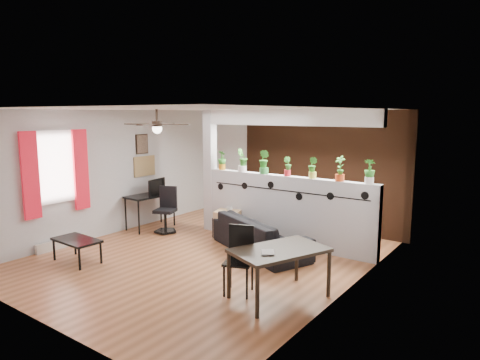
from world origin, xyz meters
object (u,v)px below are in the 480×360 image
object	(u,v)px
office_chair	(166,213)
folding_chair	(240,253)
potted_plant_3	(287,166)
computer_desk	(150,198)
potted_plant_1	(242,160)
cube_shelf	(228,225)
sofa	(259,235)
ceiling_fan	(157,126)
dining_table	(279,254)
coffee_table	(77,242)
potted_plant_2	(264,161)
potted_plant_5	(340,168)
cup	(230,209)
potted_plant_4	(313,167)
potted_plant_6	(370,171)
potted_plant_0	(222,160)

from	to	relation	value
office_chair	folding_chair	distance (m)	3.46
potted_plant_3	computer_desk	world-z (taller)	potted_plant_3
potted_plant_1	potted_plant_3	xyz separation A→B (m)	(1.05, 0.00, -0.05)
cube_shelf	folding_chair	bearing A→B (deg)	-65.99
potted_plant_3	sofa	distance (m)	1.41
ceiling_fan	dining_table	world-z (taller)	ceiling_fan
folding_chair	coffee_table	bearing A→B (deg)	-167.59
potted_plant_2	computer_desk	bearing A→B (deg)	-164.22
cube_shelf	coffee_table	size ratio (longest dim) A/B	0.65
potted_plant_5	potted_plant_2	bearing A→B (deg)	180.00
potted_plant_2	cup	bearing A→B (deg)	-150.45
dining_table	potted_plant_4	bearing A→B (deg)	105.39
ceiling_fan	computer_desk	distance (m)	2.44
office_chair	folding_chair	size ratio (longest dim) A/B	1.01
potted_plant_2	potted_plant_5	xyz separation A→B (m)	(1.58, -0.00, -0.01)
potted_plant_4	cube_shelf	distance (m)	2.15
potted_plant_2	computer_desk	xyz separation A→B (m)	(-2.52, -0.71, -0.92)
potted_plant_1	potted_plant_6	distance (m)	2.63
ceiling_fan	folding_chair	size ratio (longest dim) A/B	1.25
potted_plant_2	cup	xyz separation A→B (m)	(-0.60, -0.34, -0.98)
potted_plant_3	cup	size ratio (longest dim) A/B	2.94
ceiling_fan	potted_plant_3	world-z (taller)	ceiling_fan
ceiling_fan	potted_plant_2	distance (m)	2.21
cup	ceiling_fan	bearing A→B (deg)	-107.97
potted_plant_3	potted_plant_4	distance (m)	0.53
coffee_table	folding_chair	bearing A→B (deg)	12.41
potted_plant_0	dining_table	bearing A→B (deg)	-38.77
office_chair	coffee_table	size ratio (longest dim) A/B	1.10
ceiling_fan	office_chair	distance (m)	2.35
ceiling_fan	cube_shelf	bearing A→B (deg)	73.82
ceiling_fan	office_chair	world-z (taller)	ceiling_fan
potted_plant_1	potted_plant_2	world-z (taller)	potted_plant_2
folding_chair	potted_plant_0	bearing A→B (deg)	132.80
potted_plant_1	potted_plant_5	distance (m)	2.11
potted_plant_5	coffee_table	bearing A→B (deg)	-139.46
potted_plant_4	folding_chair	world-z (taller)	potted_plant_4
potted_plant_6	sofa	bearing A→B (deg)	-160.57
potted_plant_0	sofa	distance (m)	1.96
potted_plant_3	office_chair	xyz separation A→B (m)	(-2.52, -0.74, -1.12)
potted_plant_4	potted_plant_1	bearing A→B (deg)	180.00
potted_plant_3	folding_chair	size ratio (longest dim) A/B	0.38
sofa	folding_chair	size ratio (longest dim) A/B	2.18
computer_desk	dining_table	bearing A→B (deg)	-19.27
potted_plant_3	potted_plant_6	bearing A→B (deg)	-0.00
potted_plant_0	potted_plant_3	world-z (taller)	potted_plant_0
potted_plant_0	potted_plant_5	bearing A→B (deg)	0.00
potted_plant_0	office_chair	size ratio (longest dim) A/B	0.42
sofa	cube_shelf	size ratio (longest dim) A/B	3.64
office_chair	potted_plant_3	bearing A→B (deg)	16.39
potted_plant_6	coffee_table	distance (m)	5.12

